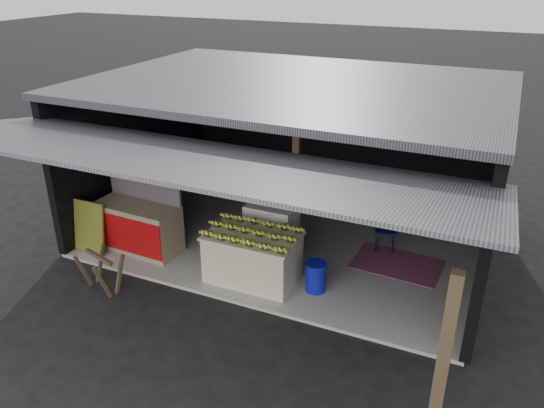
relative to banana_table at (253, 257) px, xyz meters
The scene contains 13 objects.
ground 0.84m from the banana_table, 92.95° to the right, with size 80.00×80.00×0.00m, color black.
concrete_slab 1.86m from the banana_table, 91.13° to the left, with size 7.00×5.00×0.06m, color gray.
shophouse 2.67m from the banana_table, 90.93° to the left, with size 7.40×7.29×3.02m.
banana_table is the anchor object (origin of this frame).
banana_pile 0.50m from the banana_table, behind, with size 1.39×0.84×0.16m, color yellow, non-canonical shape.
white_crate 0.93m from the banana_table, 94.76° to the left, with size 0.87×0.60×0.96m.
neighbor_stall 2.38m from the banana_table, behind, with size 1.59×0.77×1.61m.
green_signboard 3.14m from the banana_table, behind, with size 0.65×0.04×0.97m, color black.
sawhorse 2.46m from the banana_table, 150.06° to the right, with size 0.72×0.71×0.65m.
water_barrel 1.09m from the banana_table, ahead, with size 0.32×0.32×0.48m, color #0D1499.
plastic_chair 2.66m from the banana_table, 48.86° to the left, with size 0.45×0.45×0.80m.
magenta_rug 2.60m from the banana_table, 35.05° to the left, with size 1.50×1.00×0.01m, color maroon.
picture_frames 4.45m from the banana_table, 92.75° to the left, with size 1.62×0.04×0.46m.
Camera 1 is at (3.44, -6.07, 4.91)m, focal length 35.00 mm.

